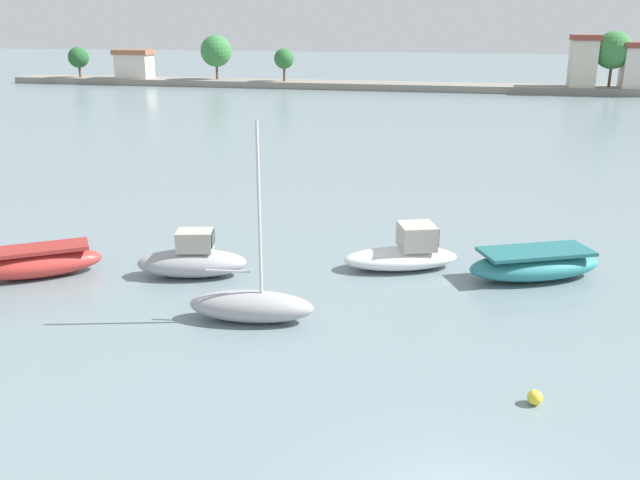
{
  "coord_description": "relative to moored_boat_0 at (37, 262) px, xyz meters",
  "views": [
    {
      "loc": [
        -0.36,
        -10.98,
        9.22
      ],
      "look_at": [
        -6.07,
        14.03,
        0.91
      ],
      "focal_mm": 38.2,
      "sensor_mm": 36.0,
      "label": 1
    }
  ],
  "objects": [
    {
      "name": "distant_shoreline",
      "position": [
        23.71,
        75.39,
        1.97
      ],
      "size": [
        139.48,
        6.18,
        7.93
      ],
      "color": "gray",
      "rests_on": "ground"
    },
    {
      "name": "mooring_buoy_0",
      "position": [
        17.61,
        -5.19,
        -0.36
      ],
      "size": [
        0.39,
        0.39,
        0.39
      ],
      "primitive_type": "sphere",
      "color": "yellow",
      "rests_on": "ground"
    },
    {
      "name": "moored_boat_2",
      "position": [
        9.08,
        -1.98,
        -0.03
      ],
      "size": [
        4.15,
        1.8,
        6.44
      ],
      "rotation": [
        0.0,
        0.0,
        0.11
      ],
      "color": "#9E9EA3",
      "rests_on": "ground"
    },
    {
      "name": "moored_boat_1",
      "position": [
        5.66,
        1.35,
        0.07
      ],
      "size": [
        4.36,
        2.53,
        1.79
      ],
      "rotation": [
        0.0,
        0.0,
        0.24
      ],
      "color": "#9E9EA3",
      "rests_on": "ground"
    },
    {
      "name": "moored_boat_0",
      "position": [
        0.0,
        0.0,
        0.0
      ],
      "size": [
        4.72,
        3.91,
        1.16
      ],
      "rotation": [
        0.0,
        0.0,
        0.6
      ],
      "color": "#C63833",
      "rests_on": "ground"
    },
    {
      "name": "moored_boat_3",
      "position": [
        13.33,
        3.97,
        0.04
      ],
      "size": [
        4.81,
        3.17,
        1.76
      ],
      "rotation": [
        0.0,
        0.0,
        0.34
      ],
      "color": "white",
      "rests_on": "ground"
    },
    {
      "name": "moored_boat_4",
      "position": [
        18.19,
        3.96,
        -0.02
      ],
      "size": [
        5.49,
        3.95,
        1.12
      ],
      "rotation": [
        0.0,
        0.0,
        0.43
      ],
      "color": "teal",
      "rests_on": "ground"
    }
  ]
}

